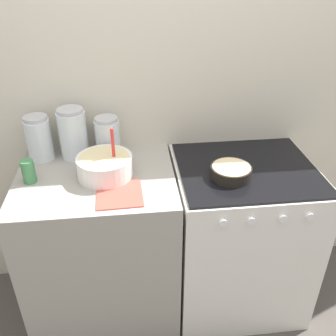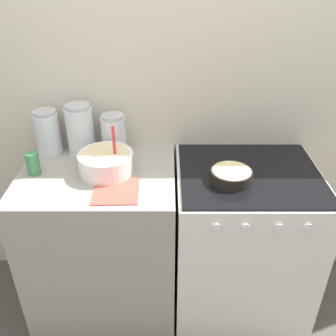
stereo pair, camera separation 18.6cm
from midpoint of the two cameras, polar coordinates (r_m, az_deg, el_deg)
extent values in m
cube|color=beige|center=(2.13, 3.51, 10.27)|extent=(4.61, 0.05, 2.40)
cube|color=#9E998E|center=(2.22, -7.24, -11.16)|extent=(0.80, 0.66, 0.94)
cube|color=white|center=(2.26, 13.46, -11.07)|extent=(0.75, 0.66, 0.93)
cube|color=black|center=(1.99, 15.06, -0.88)|extent=(0.72, 0.63, 0.01)
cylinder|color=white|center=(1.72, 10.54, -8.89)|extent=(0.04, 0.02, 0.04)
cylinder|color=white|center=(1.75, 14.82, -8.75)|extent=(0.04, 0.02, 0.04)
cylinder|color=white|center=(1.79, 19.51, -8.54)|extent=(0.04, 0.02, 0.04)
cylinder|color=white|center=(1.84, 23.40, -8.32)|extent=(0.04, 0.02, 0.04)
cylinder|color=white|center=(1.90, -6.62, 0.68)|extent=(0.28, 0.28, 0.11)
cylinder|color=beige|center=(1.89, -6.67, 1.38)|extent=(0.24, 0.24, 0.06)
cylinder|color=red|center=(1.86, -5.29, 2.96)|extent=(0.02, 0.02, 0.24)
cylinder|color=black|center=(1.88, 12.46, -1.26)|extent=(0.21, 0.21, 0.06)
cylinder|color=beige|center=(1.87, 12.49, -1.09)|extent=(0.19, 0.19, 0.05)
cylinder|color=silver|center=(2.15, -15.45, 5.08)|extent=(0.14, 0.14, 0.22)
cylinder|color=red|center=(2.17, -15.29, 4.01)|extent=(0.12, 0.12, 0.13)
cylinder|color=#B2B2B7|center=(2.10, -15.91, 8.08)|extent=(0.12, 0.12, 0.02)
cylinder|color=silver|center=(2.10, -10.71, 5.60)|extent=(0.15, 0.15, 0.26)
cylinder|color=tan|center=(2.12, -10.58, 4.33)|extent=(0.13, 0.13, 0.15)
cylinder|color=#B2B2B7|center=(2.04, -11.09, 9.13)|extent=(0.14, 0.14, 0.02)
cylinder|color=silver|center=(2.08, -5.71, 4.94)|extent=(0.14, 0.14, 0.20)
cylinder|color=white|center=(2.10, -5.66, 3.96)|extent=(0.12, 0.12, 0.12)
cylinder|color=#B2B2B7|center=(2.04, -5.87, 7.72)|extent=(0.12, 0.12, 0.02)
cylinder|color=#3F7F4C|center=(1.97, -17.34, 0.62)|extent=(0.06, 0.06, 0.12)
cube|color=#CC4C3F|center=(1.78, -4.89, -3.56)|extent=(0.22, 0.24, 0.01)
camera|label=1|loc=(0.09, -87.14, 1.70)|focal=40.00mm
camera|label=2|loc=(0.09, 92.86, -1.70)|focal=40.00mm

